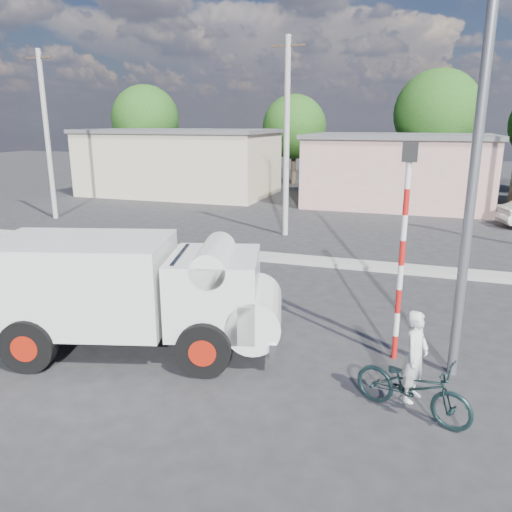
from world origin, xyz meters
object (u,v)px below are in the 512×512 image
(cyclist, at_px, (414,373))
(traffic_pole, at_px, (403,236))
(bicycle, at_px, (413,386))
(truck, at_px, (138,291))
(streetlight, at_px, (471,107))

(cyclist, distance_m, traffic_pole, 2.76)
(bicycle, distance_m, cyclist, 0.25)
(truck, relative_size, cyclist, 4.05)
(truck, distance_m, traffic_pole, 5.46)
(bicycle, relative_size, traffic_pole, 0.46)
(bicycle, relative_size, streetlight, 0.22)
(traffic_pole, bearing_deg, streetlight, -17.73)
(cyclist, distance_m, streetlight, 4.57)
(bicycle, bearing_deg, cyclist, 0.00)
(traffic_pole, height_order, streetlight, streetlight)
(truck, xyz_separation_m, streetlight, (6.09, 1.02, 3.62))
(cyclist, height_order, streetlight, streetlight)
(cyclist, xyz_separation_m, streetlight, (0.55, 1.74, 4.20))
(traffic_pole, bearing_deg, bicycle, -79.20)
(bicycle, xyz_separation_m, streetlight, (0.55, 1.74, 4.44))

